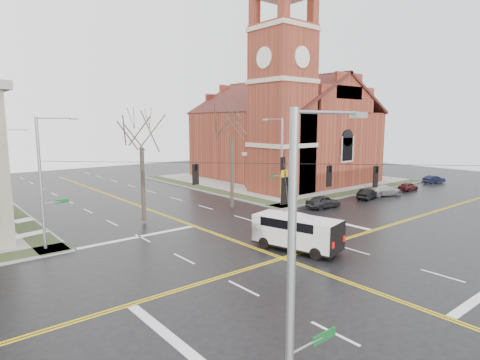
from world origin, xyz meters
TOP-DOWN VIEW (x-y plane):
  - ground at (0.00, 0.00)m, footprint 120.00×120.00m
  - sidewalks at (0.00, 0.00)m, footprint 80.00×80.00m
  - road_markings at (0.00, 0.00)m, footprint 100.00×100.00m
  - church at (24.76, 24.78)m, footprint 24.28×27.48m
  - signal_pole_ne at (11.32, 11.50)m, footprint 2.75×0.22m
  - signal_pole_nw at (-11.32, 11.50)m, footprint 2.75×0.22m
  - signal_pole_sw at (-11.32, -11.50)m, footprint 2.75×0.22m
  - span_wires at (0.00, 0.00)m, footprint 23.02×23.02m
  - traffic_signals at (-0.00, -0.67)m, footprint 8.21×8.26m
  - streetlight_north_a at (-10.65, 28.00)m, footprint 2.30×0.20m
  - cargo_van at (1.94, 0.84)m, footprint 3.75×6.45m
  - parked_car_a at (14.16, 8.08)m, footprint 4.09×2.01m
  - parked_car_b at (21.96, 7.98)m, footprint 3.80×1.98m
  - parked_car_c at (25.23, 7.93)m, footprint 4.92×3.22m
  - parked_car_d at (30.88, 7.83)m, footprint 3.23×1.34m
  - parked_car_e at (39.82, 8.69)m, footprint 3.56×2.13m
  - tree_nw_near at (-2.79, 14.19)m, footprint 4.00×4.00m
  - tree_ne at (6.82, 13.90)m, footprint 4.00×4.00m

SIDE VIEW (x-z plane):
  - ground at x=0.00m, z-range 0.00..0.00m
  - road_markings at x=0.00m, z-range 0.00..0.01m
  - sidewalks at x=0.00m, z-range -0.01..0.16m
  - parked_car_d at x=30.88m, z-range 0.00..1.09m
  - parked_car_e at x=39.82m, z-range 0.00..1.11m
  - parked_car_b at x=21.96m, z-range 0.00..1.19m
  - parked_car_c at x=25.23m, z-range 0.00..1.33m
  - parked_car_a at x=14.16m, z-range 0.00..1.34m
  - cargo_van at x=1.94m, z-range 0.21..2.52m
  - streetlight_north_a at x=-10.65m, z-range 0.47..8.47m
  - signal_pole_ne at x=11.32m, z-range 0.45..9.45m
  - signal_pole_nw at x=-11.32m, z-range 0.45..9.45m
  - signal_pole_sw at x=-11.32m, z-range 0.45..9.45m
  - traffic_signals at x=0.00m, z-range 4.80..6.10m
  - span_wires at x=0.00m, z-range 6.18..6.22m
  - tree_nw_near at x=-2.79m, z-range 2.18..11.83m
  - tree_ne at x=6.82m, z-range 2.43..13.24m
  - church at x=24.76m, z-range -5.32..22.18m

